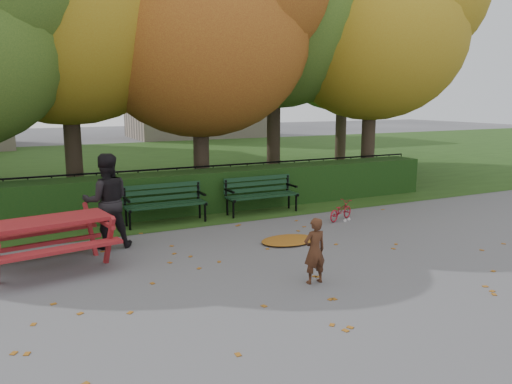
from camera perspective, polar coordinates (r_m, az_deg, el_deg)
name	(u,v)px	position (r m, az deg, el deg)	size (l,w,h in m)	color
ground	(301,262)	(8.65, 5.12, -8.01)	(90.00, 90.00, 0.00)	slate
grass_strip	(126,165)	(21.59, -14.62, 2.95)	(90.00, 90.00, 0.00)	#1D3812
building_right	(193,53)	(37.22, -7.18, 15.54)	(9.00, 6.00, 12.00)	#B5A491
hedge	(207,191)	(12.46, -5.67, 0.14)	(13.00, 0.90, 1.00)	black
iron_fence	(196,184)	(13.20, -6.90, 0.86)	(14.00, 0.04, 1.02)	black
tree_c	(214,20)	(14.07, -4.88, 19.03)	(6.30, 6.00, 8.00)	black
tree_e	(386,23)	(16.89, 14.64, 18.21)	(6.09, 5.80, 8.16)	black
tree_g	(354,32)	(21.14, 11.18, 17.54)	(6.30, 6.00, 8.55)	black
bench_left	(165,200)	(11.32, -10.40, -0.96)	(1.80, 0.57, 0.88)	black
bench_right	(260,192)	(12.18, 0.51, 0.03)	(1.80, 0.57, 0.88)	black
picnic_table	(48,230)	(8.82, -22.71, -4.08)	(2.17, 1.86, 0.94)	maroon
leaf_pile	(288,240)	(9.80, 3.73, -5.51)	(1.13, 0.78, 0.08)	brown
leaf_scatter	(292,257)	(8.89, 4.11, -7.43)	(9.00, 5.70, 0.01)	brown
child	(315,251)	(7.59, 6.72, -6.67)	(0.37, 0.24, 1.02)	#412315
adult	(107,201)	(9.65, -16.70, -1.00)	(0.86, 0.67, 1.78)	black
bicycle	(341,211)	(11.63, 9.64, -2.10)	(0.30, 0.86, 0.45)	maroon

